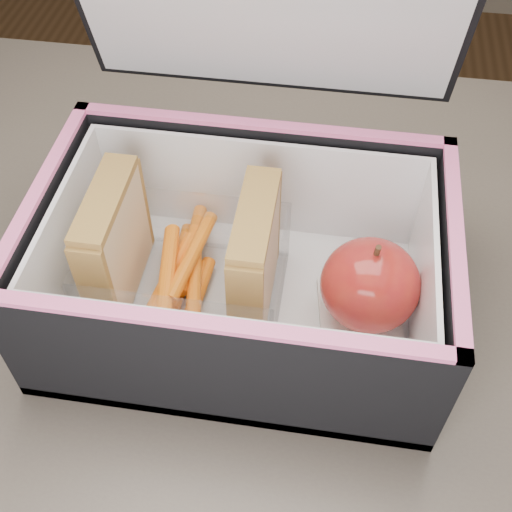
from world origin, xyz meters
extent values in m
cube|color=brown|center=(0.00, 0.00, 0.73)|extent=(1.20, 0.80, 0.03)
cube|color=#DAB886|center=(-0.12, 0.01, 0.82)|extent=(0.01, 0.09, 0.10)
cube|color=#DE7578|center=(-0.11, 0.01, 0.81)|extent=(0.01, 0.09, 0.09)
cube|color=#DAB886|center=(-0.11, 0.01, 0.82)|extent=(0.01, 0.09, 0.10)
cube|color=olive|center=(-0.11, 0.01, 0.87)|extent=(0.03, 0.10, 0.01)
cube|color=#DAB886|center=(-0.01, 0.01, 0.82)|extent=(0.01, 0.10, 0.10)
cube|color=#DE7578|center=(0.00, 0.01, 0.81)|extent=(0.01, 0.09, 0.10)
cube|color=#DAB886|center=(0.01, 0.01, 0.82)|extent=(0.01, 0.10, 0.10)
cube|color=olive|center=(0.00, 0.01, 0.87)|extent=(0.03, 0.10, 0.01)
cylinder|color=orange|center=(-0.05, -0.01, 0.77)|extent=(0.02, 0.10, 0.01)
cylinder|color=orange|center=(-0.07, 0.01, 0.79)|extent=(0.03, 0.10, 0.01)
cylinder|color=orange|center=(-0.06, 0.02, 0.80)|extent=(0.03, 0.10, 0.01)
cylinder|color=orange|center=(-0.06, 0.03, 0.77)|extent=(0.02, 0.10, 0.01)
cylinder|color=orange|center=(-0.05, 0.00, 0.79)|extent=(0.03, 0.10, 0.01)
cylinder|color=orange|center=(-0.07, 0.00, 0.80)|extent=(0.03, 0.10, 0.01)
cylinder|color=orange|center=(-0.05, -0.02, 0.77)|extent=(0.01, 0.10, 0.01)
cylinder|color=orange|center=(-0.06, 0.04, 0.79)|extent=(0.02, 0.10, 0.01)
cylinder|color=orange|center=(-0.07, 0.00, 0.80)|extent=(0.03, 0.10, 0.01)
cylinder|color=orange|center=(-0.07, 0.03, 0.77)|extent=(0.02, 0.10, 0.01)
cube|color=white|center=(0.09, 0.01, 0.77)|extent=(0.08, 0.08, 0.01)
ellipsoid|color=maroon|center=(0.10, 0.00, 0.81)|extent=(0.09, 0.09, 0.07)
cylinder|color=#402817|center=(0.10, 0.00, 0.85)|extent=(0.01, 0.01, 0.01)
camera|label=1|loc=(0.05, -0.32, 1.21)|focal=45.00mm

